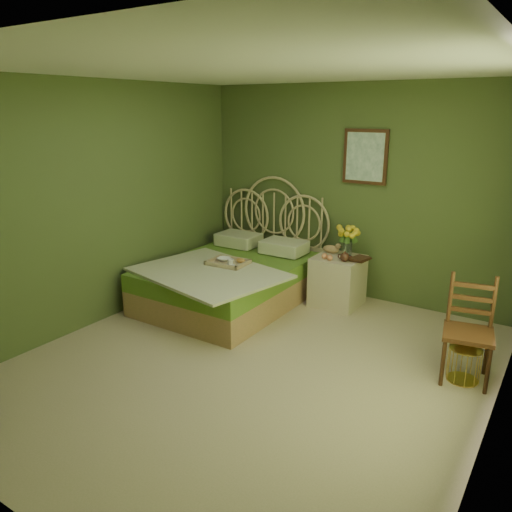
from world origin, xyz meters
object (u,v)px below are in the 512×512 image
Objects in this scene: bed at (232,277)px; chair at (471,323)px; nightstand at (339,276)px; birdcage at (465,359)px.

chair is at bearing -6.81° from bed.
birdcage is (1.67, -1.05, -0.16)m from nightstand.
birdcage is at bearing -100.84° from chair.
chair is 0.33m from birdcage.
chair is at bearing -29.88° from nightstand.
bed is 2.23× the size of nightstand.
nightstand is (1.13, 0.62, 0.05)m from bed.
chair is 2.25× the size of birdcage.
bed is at bearing 171.39° from birdcage.
bed is 2.83m from chair.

